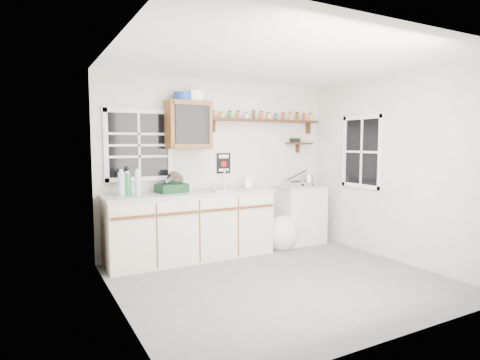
% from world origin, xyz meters
% --- Properties ---
extents(room, '(3.64, 3.24, 2.54)m').
position_xyz_m(room, '(0.00, 0.00, 1.25)').
color(room, '#555557').
rests_on(room, ground).
extents(main_cabinet, '(2.31, 0.63, 0.92)m').
position_xyz_m(main_cabinet, '(-0.58, 1.30, 0.46)').
color(main_cabinet, beige).
rests_on(main_cabinet, floor).
extents(right_cabinet, '(0.73, 0.57, 0.91)m').
position_xyz_m(right_cabinet, '(1.25, 1.32, 0.46)').
color(right_cabinet, silver).
rests_on(right_cabinet, floor).
extents(sink, '(0.52, 0.44, 0.29)m').
position_xyz_m(sink, '(-0.05, 1.30, 0.93)').
color(sink, '#BCBCC1').
rests_on(sink, main_cabinet).
extents(upper_cabinet, '(0.60, 0.32, 0.65)m').
position_xyz_m(upper_cabinet, '(-0.55, 1.44, 1.82)').
color(upper_cabinet, brown).
rests_on(upper_cabinet, wall_back).
extents(upper_cabinet_clutter, '(0.39, 0.24, 0.14)m').
position_xyz_m(upper_cabinet_clutter, '(-0.55, 1.44, 2.21)').
color(upper_cabinet_clutter, '#173296').
rests_on(upper_cabinet_clutter, upper_cabinet).
extents(spice_shelf, '(1.91, 0.18, 0.34)m').
position_xyz_m(spice_shelf, '(0.73, 1.51, 1.93)').
color(spice_shelf, black).
rests_on(spice_shelf, wall_back).
extents(secondary_shelf, '(0.45, 0.16, 0.24)m').
position_xyz_m(secondary_shelf, '(1.36, 1.52, 1.58)').
color(secondary_shelf, black).
rests_on(secondary_shelf, wall_back).
extents(warning_sign, '(0.22, 0.02, 0.30)m').
position_xyz_m(warning_sign, '(0.05, 1.59, 1.28)').
color(warning_sign, black).
rests_on(warning_sign, wall_back).
extents(window_back, '(0.93, 0.03, 0.98)m').
position_xyz_m(window_back, '(-1.20, 1.59, 1.55)').
color(window_back, black).
rests_on(window_back, wall_back).
extents(window_right, '(0.03, 0.78, 1.08)m').
position_xyz_m(window_right, '(1.79, 0.55, 1.45)').
color(window_right, black).
rests_on(window_right, wall_back).
extents(water_bottles, '(0.27, 0.14, 0.34)m').
position_xyz_m(water_bottles, '(-1.42, 1.30, 1.07)').
color(water_bottles, '#A7BCC3').
rests_on(water_bottles, main_cabinet).
extents(dish_rack, '(0.42, 0.34, 0.29)m').
position_xyz_m(dish_rack, '(-0.82, 1.37, 1.01)').
color(dish_rack, black).
rests_on(dish_rack, main_cabinet).
extents(soap_bottle, '(0.12, 0.12, 0.21)m').
position_xyz_m(soap_bottle, '(0.33, 1.36, 1.02)').
color(soap_bottle, silver).
rests_on(soap_bottle, main_cabinet).
extents(rag, '(0.16, 0.15, 0.02)m').
position_xyz_m(rag, '(0.17, 1.31, 0.93)').
color(rag, maroon).
rests_on(rag, main_cabinet).
extents(hotplate, '(0.54, 0.32, 0.08)m').
position_xyz_m(hotplate, '(1.29, 1.31, 0.94)').
color(hotplate, '#BCBCC1').
rests_on(hotplate, right_cabinet).
extents(saucepan, '(0.42, 0.23, 0.18)m').
position_xyz_m(saucepan, '(1.41, 1.31, 1.03)').
color(saucepan, '#BCBCC1').
rests_on(saucepan, hotplate).
extents(trash_bag, '(0.47, 0.42, 0.54)m').
position_xyz_m(trash_bag, '(0.80, 1.15, 0.23)').
color(trash_bag, silver).
rests_on(trash_bag, floor).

